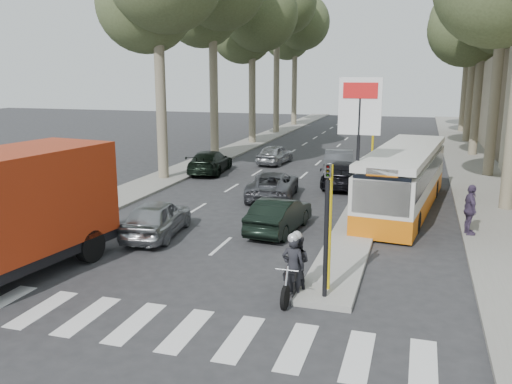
# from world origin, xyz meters

# --- Properties ---
(ground) EXTENTS (120.00, 120.00, 0.00)m
(ground) POSITION_xyz_m (0.00, 0.00, 0.00)
(ground) COLOR #28282B
(ground) RESTS_ON ground
(sidewalk_right) EXTENTS (3.20, 70.00, 0.12)m
(sidewalk_right) POSITION_xyz_m (8.60, 25.00, 0.06)
(sidewalk_right) COLOR gray
(sidewalk_right) RESTS_ON ground
(median_left) EXTENTS (2.40, 64.00, 0.12)m
(median_left) POSITION_xyz_m (-8.00, 28.00, 0.06)
(median_left) COLOR gray
(median_left) RESTS_ON ground
(traffic_island) EXTENTS (1.50, 26.00, 0.16)m
(traffic_island) POSITION_xyz_m (3.25, 11.00, 0.08)
(traffic_island) COLOR gray
(traffic_island) RESTS_ON ground
(billboard) EXTENTS (1.50, 12.10, 5.60)m
(billboard) POSITION_xyz_m (3.25, 5.00, 3.70)
(billboard) COLOR yellow
(billboard) RESTS_ON ground
(traffic_light_island) EXTENTS (0.16, 0.41, 3.60)m
(traffic_light_island) POSITION_xyz_m (3.25, -1.50, 2.49)
(traffic_light_island) COLOR black
(traffic_light_island) RESTS_ON ground
(tree_l_c) EXTENTS (7.40, 7.20, 13.71)m
(tree_l_c) POSITION_xyz_m (-7.77, 28.11, 10.04)
(tree_l_c) COLOR #6B604C
(tree_l_c) RESTS_ON ground
(tree_l_d) EXTENTS (7.40, 7.20, 15.66)m
(tree_l_d) POSITION_xyz_m (-7.87, 36.11, 11.76)
(tree_l_d) COLOR #6B604C
(tree_l_d) RESTS_ON ground
(tree_l_e) EXTENTS (7.40, 7.20, 14.49)m
(tree_l_e) POSITION_xyz_m (-7.97, 44.11, 10.73)
(tree_l_e) COLOR #6B604C
(tree_l_e) RESTS_ON ground
(tree_r_c) EXTENTS (7.40, 7.20, 13.32)m
(tree_r_c) POSITION_xyz_m (9.03, 26.11, 9.69)
(tree_r_c) COLOR #6B604C
(tree_r_c) RESTS_ON ground
(tree_r_d) EXTENTS (7.40, 7.20, 14.88)m
(tree_r_d) POSITION_xyz_m (9.13, 34.11, 11.07)
(tree_r_d) COLOR #6B604C
(tree_r_d) RESTS_ON ground
(tree_r_e) EXTENTS (7.40, 7.20, 14.10)m
(tree_r_e) POSITION_xyz_m (9.23, 42.11, 10.38)
(tree_r_e) COLOR #6B604C
(tree_r_e) RESTS_ON ground
(silver_hatchback) EXTENTS (2.08, 4.16, 1.36)m
(silver_hatchback) POSITION_xyz_m (-3.50, 2.43, 0.68)
(silver_hatchback) COLOR #979A9E
(silver_hatchback) RESTS_ON ground
(dark_hatchback) EXTENTS (1.72, 3.98, 1.27)m
(dark_hatchback) POSITION_xyz_m (0.56, 4.24, 0.64)
(dark_hatchback) COLOR black
(dark_hatchback) RESTS_ON ground
(queue_car_a) EXTENTS (2.62, 4.72, 1.25)m
(queue_car_a) POSITION_xyz_m (-1.10, 9.48, 0.63)
(queue_car_a) COLOR #4A4C52
(queue_car_a) RESTS_ON ground
(queue_car_b) EXTENTS (2.09, 4.67, 1.33)m
(queue_car_b) POSITION_xyz_m (1.77, 13.00, 0.67)
(queue_car_b) COLOR black
(queue_car_b) RESTS_ON ground
(queue_car_c) EXTENTS (1.82, 3.82, 1.26)m
(queue_car_c) POSITION_xyz_m (-3.50, 18.80, 0.63)
(queue_car_c) COLOR #A5A8AD
(queue_car_c) RESTS_ON ground
(queue_car_d) EXTENTS (2.08, 4.61, 1.47)m
(queue_car_d) POSITION_xyz_m (0.97, 16.28, 0.73)
(queue_car_d) COLOR #4C4E53
(queue_car_d) RESTS_ON ground
(queue_car_e) EXTENTS (2.35, 4.72, 1.32)m
(queue_car_e) POSITION_xyz_m (-6.30, 14.60, 0.66)
(queue_car_e) COLOR black
(queue_car_e) RESTS_ON ground
(red_truck) EXTENTS (3.42, 7.08, 3.63)m
(red_truck) POSITION_xyz_m (-5.60, -2.28, 1.92)
(red_truck) COLOR black
(red_truck) RESTS_ON ground
(city_bus) EXTENTS (3.42, 10.43, 2.70)m
(city_bus) POSITION_xyz_m (4.80, 8.88, 1.42)
(city_bus) COLOR #D1640B
(city_bus) RESTS_ON ground
(motorcycle) EXTENTS (0.75, 2.08, 1.77)m
(motorcycle) POSITION_xyz_m (2.40, -1.28, 0.80)
(motorcycle) COLOR black
(motorcycle) RESTS_ON ground
(pedestrian_near) EXTENTS (0.74, 1.14, 1.80)m
(pedestrian_near) POSITION_xyz_m (7.20, 5.50, 1.02)
(pedestrian_near) COLOR #473854
(pedestrian_near) RESTS_ON sidewalk_right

